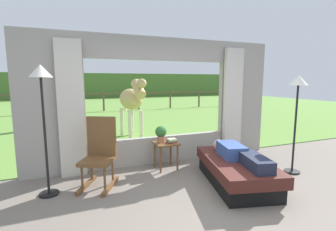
{
  "coord_description": "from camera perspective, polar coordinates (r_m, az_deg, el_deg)",
  "views": [
    {
      "loc": [
        -1.68,
        -2.44,
        1.7
      ],
      "look_at": [
        0.0,
        1.8,
        1.05
      ],
      "focal_mm": 26.2,
      "sensor_mm": 36.0,
      "label": 1
    }
  ],
  "objects": [
    {
      "name": "potted_plant",
      "position": [
        4.72,
        -1.67,
        -4.08
      ],
      "size": [
        0.22,
        0.22,
        0.32
      ],
      "color": "#9E6042",
      "rests_on": "side_table"
    },
    {
      "name": "recliner_sofa",
      "position": [
        4.31,
        15.51,
        -12.29
      ],
      "size": [
        1.29,
        1.87,
        0.42
      ],
      "rotation": [
        0.0,
        0.0,
        -0.24
      ],
      "color": "black",
      "rests_on": "ground_plane"
    },
    {
      "name": "floor_lamp_left",
      "position": [
        3.92,
        -27.31,
        5.1
      ],
      "size": [
        0.32,
        0.32,
        1.93
      ],
      "color": "black",
      "rests_on": "ground_plane"
    },
    {
      "name": "back_wall_with_window",
      "position": [
        5.01,
        -1.94,
        2.95
      ],
      "size": [
        5.2,
        0.12,
        2.55
      ],
      "color": "#9E998E",
      "rests_on": "ground_plane"
    },
    {
      "name": "rocking_chair",
      "position": [
        4.16,
        -15.62,
        -8.32
      ],
      "size": [
        0.73,
        0.82,
        1.12
      ],
      "rotation": [
        0.0,
        0.0,
        -0.49
      ],
      "color": "brown",
      "rests_on": "ground_plane"
    },
    {
      "name": "book_stack",
      "position": [
        4.7,
        0.86,
        -5.91
      ],
      "size": [
        0.21,
        0.15,
        0.08
      ],
      "color": "#B22D28",
      "rests_on": "side_table"
    },
    {
      "name": "curtain_panel_right",
      "position": [
        5.69,
        14.8,
        2.81
      ],
      "size": [
        0.44,
        0.1,
        2.4
      ],
      "primitive_type": "cube",
      "color": "beige",
      "rests_on": "ground_plane"
    },
    {
      "name": "horse",
      "position": [
        7.1,
        -8.47,
        3.63
      ],
      "size": [
        0.66,
        1.82,
        1.73
      ],
      "rotation": [
        0.0,
        0.0,
        -3.06
      ],
      "color": "tan",
      "rests_on": "outdoor_pasture_lawn"
    },
    {
      "name": "floor_lamp_right",
      "position": [
        4.97,
        27.91,
        4.32
      ],
      "size": [
        0.32,
        0.32,
        1.8
      ],
      "color": "black",
      "rests_on": "ground_plane"
    },
    {
      "name": "pasture_fence_line",
      "position": [
        14.07,
        -14.76,
        3.98
      ],
      "size": [
        16.1,
        0.1,
        1.1
      ],
      "color": "brown",
      "rests_on": "outdoor_pasture_lawn"
    },
    {
      "name": "reclining_person",
      "position": [
        4.18,
        16.07,
        -8.58
      ],
      "size": [
        0.48,
        1.42,
        0.22
      ],
      "rotation": [
        0.0,
        0.0,
        -0.24
      ],
      "color": "#334C8C",
      "rests_on": "recliner_sofa"
    },
    {
      "name": "side_table",
      "position": [
        4.76,
        -0.49,
        -7.41
      ],
      "size": [
        0.44,
        0.44,
        0.52
      ],
      "color": "brown",
      "rests_on": "ground_plane"
    },
    {
      "name": "distant_hill_ridge",
      "position": [
        25.5,
        -17.98,
        6.62
      ],
      "size": [
        36.0,
        2.0,
        2.4
      ],
      "primitive_type": "cube",
      "color": "#4C6E33",
      "rests_on": "ground_plane"
    },
    {
      "name": "pasture_tree",
      "position": [
        9.79,
        -24.75,
        7.13
      ],
      "size": [
        1.42,
        1.23,
        3.33
      ],
      "color": "#4C3823",
      "rests_on": "outdoor_pasture_lawn"
    },
    {
      "name": "curtain_panel_left",
      "position": [
        4.59,
        -21.61,
        1.28
      ],
      "size": [
        0.44,
        0.1,
        2.4
      ],
      "primitive_type": "cube",
      "color": "beige",
      "rests_on": "ground_plane"
    },
    {
      "name": "ground_plane",
      "position": [
        3.42,
        12.09,
        -21.93
      ],
      "size": [
        12.0,
        12.0,
        0.0
      ],
      "primitive_type": "plane",
      "color": "#70665B"
    },
    {
      "name": "outdoor_pasture_lawn",
      "position": [
        15.78,
        -15.4,
        1.7
      ],
      "size": [
        36.0,
        21.68,
        0.02
      ],
      "primitive_type": "cube",
      "color": "olive",
      "rests_on": "ground_plane"
    }
  ]
}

